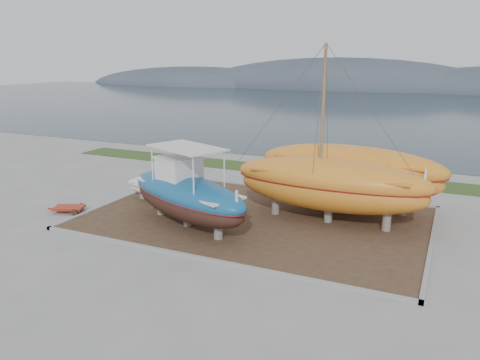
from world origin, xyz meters
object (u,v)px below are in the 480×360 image
at_px(white_dinghy, 162,189).
at_px(red_trailer, 69,209).
at_px(blue_caique, 187,187).
at_px(orange_bare_hull, 349,177).
at_px(orange_sailboat, 332,136).

distance_m(white_dinghy, red_trailer, 5.55).
height_order(blue_caique, white_dinghy, blue_caique).
xyz_separation_m(blue_caique, red_trailer, (-7.46, -0.88, -2.01)).
xyz_separation_m(orange_bare_hull, red_trailer, (-14.42, -7.67, -1.69)).
distance_m(blue_caique, orange_sailboat, 7.99).
bearing_deg(blue_caique, orange_bare_hull, 67.09).
bearing_deg(orange_sailboat, blue_caique, -149.56).
xyz_separation_m(blue_caique, orange_sailboat, (6.60, 3.71, 2.55)).
relative_size(orange_sailboat, orange_bare_hull, 0.96).
bearing_deg(orange_sailboat, red_trailer, -160.83).
bearing_deg(white_dinghy, orange_bare_hull, 9.22).
relative_size(white_dinghy, orange_sailboat, 0.43).
bearing_deg(orange_bare_hull, orange_sailboat, -93.21).
bearing_deg(red_trailer, orange_bare_hull, 4.94).
distance_m(orange_sailboat, orange_bare_hull, 4.23).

